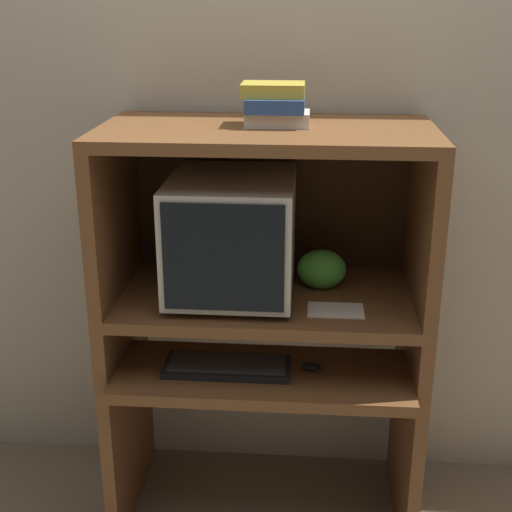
% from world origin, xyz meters
% --- Properties ---
extents(wall_back, '(6.00, 0.06, 2.60)m').
position_xyz_m(wall_back, '(0.00, 0.59, 1.30)').
color(wall_back, '#B2A893').
rests_on(wall_back, ground_plane).
extents(desk_base, '(0.98, 0.58, 0.62)m').
position_xyz_m(desk_base, '(0.00, 0.22, 0.40)').
color(desk_base, brown).
rests_on(desk_base, ground_plane).
extents(desk_monitor_shelf, '(0.98, 0.53, 0.20)m').
position_xyz_m(desk_monitor_shelf, '(0.00, 0.26, 0.77)').
color(desk_monitor_shelf, brown).
rests_on(desk_monitor_shelf, desk_base).
extents(hutch_upper, '(0.98, 0.53, 0.52)m').
position_xyz_m(hutch_upper, '(0.00, 0.30, 1.17)').
color(hutch_upper, brown).
rests_on(hutch_upper, desk_monitor_shelf).
extents(crt_monitor, '(0.38, 0.45, 0.37)m').
position_xyz_m(crt_monitor, '(-0.10, 0.26, 1.01)').
color(crt_monitor, beige).
rests_on(crt_monitor, desk_monitor_shelf).
extents(keyboard, '(0.39, 0.15, 0.03)m').
position_xyz_m(keyboard, '(-0.11, 0.12, 0.63)').
color(keyboard, black).
rests_on(keyboard, desk_base).
extents(mouse, '(0.06, 0.04, 0.03)m').
position_xyz_m(mouse, '(0.15, 0.14, 0.63)').
color(mouse, black).
rests_on(mouse, desk_base).
extents(snack_bag, '(0.15, 0.12, 0.13)m').
position_xyz_m(snack_bag, '(0.17, 0.32, 0.88)').
color(snack_bag, green).
rests_on(snack_bag, desk_monitor_shelf).
extents(book_stack, '(0.20, 0.15, 0.12)m').
position_xyz_m(book_stack, '(0.02, 0.28, 1.40)').
color(book_stack, beige).
rests_on(book_stack, hutch_upper).
extents(paper_card, '(0.17, 0.11, 0.00)m').
position_xyz_m(paper_card, '(0.22, 0.14, 0.82)').
color(paper_card, beige).
rests_on(paper_card, desk_monitor_shelf).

